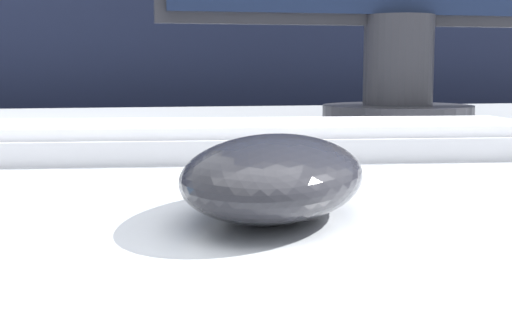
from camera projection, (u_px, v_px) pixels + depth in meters
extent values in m
cube|color=black|center=(130.00, 224.00, 1.31)|extent=(5.00, 0.03, 1.01)
ellipsoid|color=#232328|center=(274.00, 175.00, 0.30)|extent=(0.12, 0.15, 0.03)
cube|color=silver|center=(233.00, 144.00, 0.51)|extent=(0.46, 0.16, 0.02)
cube|color=white|center=(233.00, 127.00, 0.51)|extent=(0.43, 0.14, 0.01)
cylinder|color=#28282D|center=(397.00, 114.00, 0.83)|extent=(0.17, 0.17, 0.02)
cylinder|color=#28282D|center=(398.00, 60.00, 0.82)|extent=(0.08, 0.08, 0.10)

